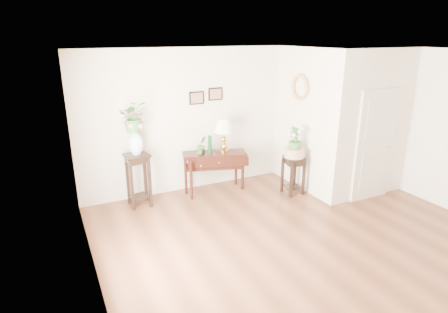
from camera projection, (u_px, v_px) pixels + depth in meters
floor at (306, 241)px, 5.74m from camera, size 6.00×5.50×0.02m
ceiling at (320, 52)px, 4.86m from camera, size 6.00×5.50×0.02m
wall_back at (226, 117)px, 7.65m from camera, size 6.00×0.02×2.80m
wall_left at (91, 192)px, 4.05m from camera, size 0.02×5.50×2.80m
partition at (339, 117)px, 7.69m from camera, size 1.80×1.95×2.80m
door at (375, 146)px, 6.95m from camera, size 0.90×0.05×2.10m
art_print_left at (197, 98)px, 7.22m from camera, size 0.30×0.02×0.25m
art_print_right at (215, 94)px, 7.37m from camera, size 0.30×0.02×0.25m
wall_ornament at (300, 87)px, 7.20m from camera, size 0.07×0.51×0.51m
console_table at (215, 172)px, 7.43m from camera, size 1.30×0.76×0.82m
table_lamp at (224, 134)px, 7.27m from camera, size 0.50×0.50×0.67m
green_vase at (210, 145)px, 7.20m from camera, size 0.09×0.09×0.35m
potted_plant at (201, 146)px, 7.13m from camera, size 0.21×0.17×0.36m
plant_stand_a at (139, 180)px, 6.81m from camera, size 0.45×0.45×0.99m
porcelain_vase at (136, 142)px, 6.58m from camera, size 0.35×0.35×0.45m
lily_arrangement at (134, 117)px, 6.44m from camera, size 0.55×0.50×0.55m
plant_stand_b at (293, 175)px, 7.36m from camera, size 0.44×0.44×0.76m
ceramic_bowl at (294, 153)px, 7.22m from camera, size 0.43×0.43×0.17m
narcissus at (295, 139)px, 7.13m from camera, size 0.33×0.33×0.47m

